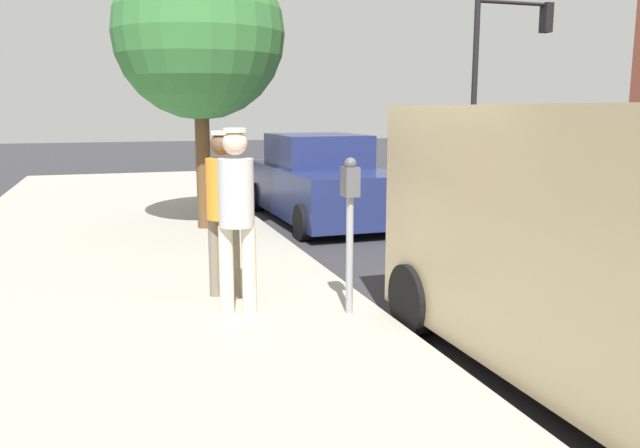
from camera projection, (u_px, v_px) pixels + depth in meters
ground_plane at (505, 334)px, 6.12m from camera, size 80.00×80.00×0.00m
sidewalk_slab at (122, 371)px, 5.06m from camera, size 5.00×32.00×0.15m
parking_meter_near at (350, 209)px, 6.10m from camera, size 0.14×0.18×1.52m
pedestrian_in_orange at (223, 203)px, 6.65m from camera, size 0.34×0.34×1.75m
pedestrian_in_gray at (236, 208)px, 6.09m from camera, size 0.35×0.34×1.79m
parked_sedan_behind at (320, 182)px, 12.22m from camera, size 2.02×4.44×1.65m
traffic_light_corner at (502, 58)px, 17.73m from camera, size 2.48×0.42×5.20m
street_tree at (199, 34)px, 10.29m from camera, size 2.75×2.75×4.55m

